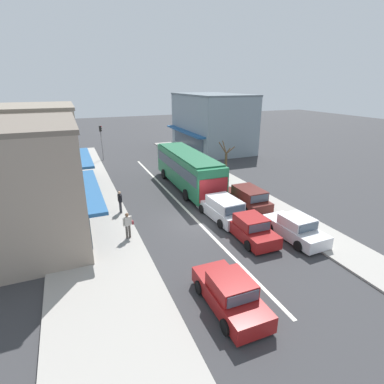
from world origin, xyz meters
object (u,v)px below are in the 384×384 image
object	(u,v)px
city_bus	(188,168)
pedestrian_with_handbag_near	(128,224)
sedan_adjacent_lane_lead	(250,228)
parked_wagon_kerb_second	(247,198)
wagon_adjacent_lane_trail	(223,209)
sedan_behind_bus_near	(230,294)
street_tree_right	(226,163)
pedestrian_browsing_midblock	(120,201)
traffic_light_downstreet	(101,137)
parked_sedan_kerb_front	(295,228)

from	to	relation	value
city_bus	pedestrian_with_handbag_near	distance (m)	10.27
sedan_adjacent_lane_lead	parked_wagon_kerb_second	world-z (taller)	parked_wagon_kerb_second
sedan_adjacent_lane_lead	wagon_adjacent_lane_trail	bearing A→B (deg)	93.77
city_bus	sedan_behind_bus_near	xyz separation A→B (m)	(-4.06, -15.01, -1.22)
parked_wagon_kerb_second	pedestrian_with_handbag_near	xyz separation A→B (m)	(-9.38, -1.66, 0.32)
pedestrian_with_handbag_near	street_tree_right	bearing A→B (deg)	36.11
city_bus	wagon_adjacent_lane_trail	world-z (taller)	city_bus
sedan_behind_bus_near	parked_wagon_kerb_second	xyz separation A→B (m)	(6.58, 9.08, 0.08)
sedan_adjacent_lane_lead	wagon_adjacent_lane_trail	distance (m)	3.14
street_tree_right	pedestrian_browsing_midblock	size ratio (longest dim) A/B	2.38
sedan_adjacent_lane_lead	traffic_light_downstreet	size ratio (longest dim) A/B	1.01
pedestrian_with_handbag_near	wagon_adjacent_lane_trail	bearing A→B (deg)	4.48
wagon_adjacent_lane_trail	street_tree_right	xyz separation A→B (m)	(4.23, 7.43, 1.03)
sedan_adjacent_lane_lead	parked_sedan_kerb_front	distance (m)	2.76
parked_wagon_kerb_second	pedestrian_browsing_midblock	size ratio (longest dim) A/B	2.77
parked_sedan_kerb_front	pedestrian_browsing_midblock	bearing A→B (deg)	140.20
city_bus	traffic_light_downstreet	size ratio (longest dim) A/B	2.60
city_bus	pedestrian_browsing_midblock	world-z (taller)	city_bus
sedan_behind_bus_near	wagon_adjacent_lane_trail	bearing A→B (deg)	64.06
city_bus	pedestrian_with_handbag_near	bearing A→B (deg)	-132.11
city_bus	wagon_adjacent_lane_trail	xyz separation A→B (m)	(-0.19, -7.07, -1.14)
sedan_behind_bus_near	pedestrian_with_handbag_near	bearing A→B (deg)	110.73
sedan_adjacent_lane_lead	street_tree_right	xyz separation A→B (m)	(4.03, 10.56, 1.11)
sedan_adjacent_lane_lead	street_tree_right	distance (m)	11.36
sedan_behind_bus_near	sedan_adjacent_lane_lead	bearing A→B (deg)	49.79
sedan_behind_bus_near	parked_wagon_kerb_second	world-z (taller)	parked_wagon_kerb_second
sedan_adjacent_lane_lead	traffic_light_downstreet	distance (m)	24.47
parked_sedan_kerb_front	street_tree_right	world-z (taller)	street_tree_right
sedan_adjacent_lane_lead	parked_sedan_kerb_front	world-z (taller)	same
sedan_adjacent_lane_lead	city_bus	bearing A→B (deg)	90.08
sedan_adjacent_lane_lead	pedestrian_with_handbag_near	size ratio (longest dim) A/B	2.59
traffic_light_downstreet	pedestrian_browsing_midblock	world-z (taller)	traffic_light_downstreet
parked_wagon_kerb_second	pedestrian_with_handbag_near	size ratio (longest dim) A/B	2.77
pedestrian_with_handbag_near	pedestrian_browsing_midblock	world-z (taller)	same
wagon_adjacent_lane_trail	traffic_light_downstreet	distance (m)	21.40
city_bus	sedan_behind_bus_near	world-z (taller)	city_bus
parked_sedan_kerb_front	wagon_adjacent_lane_trail	bearing A→B (deg)	123.13
city_bus	sedan_behind_bus_near	size ratio (longest dim) A/B	2.59
city_bus	parked_wagon_kerb_second	distance (m)	6.54
parked_sedan_kerb_front	parked_wagon_kerb_second	bearing A→B (deg)	90.37
parked_wagon_kerb_second	pedestrian_with_handbag_near	world-z (taller)	pedestrian_with_handbag_near
pedestrian_browsing_midblock	parked_wagon_kerb_second	bearing A→B (deg)	-14.20
pedestrian_with_handbag_near	traffic_light_downstreet	bearing A→B (deg)	87.20
parked_sedan_kerb_front	parked_wagon_kerb_second	xyz separation A→B (m)	(-0.03, 5.35, 0.08)
city_bus	wagon_adjacent_lane_trail	size ratio (longest dim) A/B	2.38
city_bus	parked_sedan_kerb_front	size ratio (longest dim) A/B	2.56
parked_wagon_kerb_second	street_tree_right	size ratio (longest dim) A/B	1.16
city_bus	street_tree_right	size ratio (longest dim) A/B	2.81
sedan_behind_bus_near	wagon_adjacent_lane_trail	xyz separation A→B (m)	(3.86, 7.94, 0.08)
city_bus	pedestrian_with_handbag_near	size ratio (longest dim) A/B	6.69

